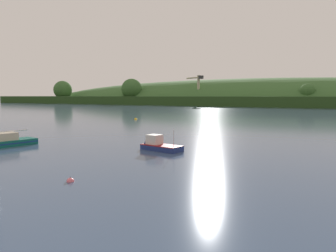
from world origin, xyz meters
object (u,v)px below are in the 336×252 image
fishing_boat_moored (158,147)px  mooring_buoy_foreground (136,119)px  dockside_crane (198,90)px  mooring_buoy_midchannel (70,182)px

fishing_boat_moored → mooring_buoy_foreground: bearing=-42.9°
dockside_crane → fishing_boat_moored: (77.12, -155.20, -9.20)m
mooring_buoy_foreground → dockside_crane: bearing=111.0°
dockside_crane → fishing_boat_moored: bearing=139.5°
fishing_boat_moored → mooring_buoy_midchannel: size_ratio=8.39×
fishing_boat_moored → mooring_buoy_foreground: 45.44m
mooring_buoy_foreground → mooring_buoy_midchannel: bearing=-55.4°
mooring_buoy_midchannel → fishing_boat_moored: bearing=99.7°
mooring_buoy_midchannel → dockside_crane: bearing=115.2°
fishing_boat_moored → mooring_buoy_midchannel: bearing=104.6°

